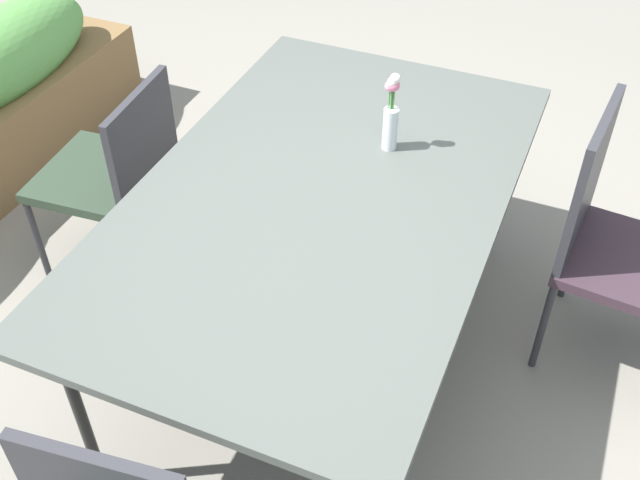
{
  "coord_description": "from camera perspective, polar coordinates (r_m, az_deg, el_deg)",
  "views": [
    {
      "loc": [
        -1.84,
        -0.82,
        2.31
      ],
      "look_at": [
        -0.04,
        -0.06,
        0.56
      ],
      "focal_mm": 43.03,
      "sensor_mm": 36.0,
      "label": 1
    }
  ],
  "objects": [
    {
      "name": "ground_plane",
      "position": [
        3.07,
        -0.77,
        -7.14
      ],
      "size": [
        12.0,
        12.0,
        0.0
      ],
      "primitive_type": "plane",
      "color": "gray"
    },
    {
      "name": "dining_table",
      "position": [
        2.52,
        -0.0,
        2.8
      ],
      "size": [
        1.89,
        1.15,
        0.77
      ],
      "color": "#4C514C",
      "rests_on": "ground"
    },
    {
      "name": "chair_far_side",
      "position": [
        3.15,
        -14.91,
        5.17
      ],
      "size": [
        0.51,
        0.51,
        0.87
      ],
      "rotation": [
        0.0,
        0.0,
        0.08
      ],
      "color": "#2B3A2B",
      "rests_on": "ground"
    },
    {
      "name": "chair_near_right",
      "position": [
        2.86,
        20.89,
        0.38
      ],
      "size": [
        0.5,
        0.5,
        1.0
      ],
      "rotation": [
        0.0,
        0.0,
        3.05
      ],
      "color": "#3A2933",
      "rests_on": "ground"
    },
    {
      "name": "flower_vase",
      "position": [
        2.64,
        5.31,
        9.32
      ],
      "size": [
        0.05,
        0.06,
        0.29
      ],
      "color": "silver",
      "rests_on": "dining_table"
    }
  ]
}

